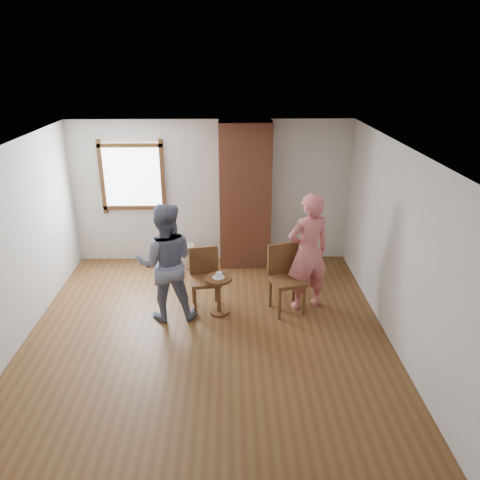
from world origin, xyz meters
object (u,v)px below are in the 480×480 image
object	(u,v)px
stoneware_crock	(186,255)
person_pink	(308,252)
man	(166,263)
dining_chair_left	(205,275)
side_table	(219,289)
dining_chair_right	(285,274)

from	to	relation	value
stoneware_crock	person_pink	distance (m)	2.58
man	dining_chair_left	bearing A→B (deg)	-155.17
side_table	man	xyz separation A→B (m)	(-0.74, -0.07, 0.48)
side_table	dining_chair_left	bearing A→B (deg)	132.62
dining_chair_right	person_pink	xyz separation A→B (m)	(0.33, 0.05, 0.34)
person_pink	man	bearing A→B (deg)	-11.82
dining_chair_left	side_table	distance (m)	0.34
dining_chair_left	dining_chair_right	bearing A→B (deg)	-13.17
side_table	dining_chair_right	bearing A→B (deg)	7.23
dining_chair_right	man	bearing A→B (deg)	171.01
dining_chair_left	dining_chair_right	distance (m)	1.22
dining_chair_left	dining_chair_right	xyz separation A→B (m)	(1.21, -0.10, 0.05)
man	person_pink	xyz separation A→B (m)	(2.07, 0.24, 0.03)
stoneware_crock	dining_chair_left	bearing A→B (deg)	-74.07
stoneware_crock	dining_chair_right	size ratio (longest dim) A/B	0.40
dining_chair_right	man	world-z (taller)	man
side_table	person_pink	world-z (taller)	person_pink
side_table	person_pink	size ratio (longest dim) A/B	0.33
stoneware_crock	dining_chair_right	xyz separation A→B (m)	(1.63, -1.57, 0.37)
dining_chair_left	person_pink	xyz separation A→B (m)	(1.54, -0.06, 0.38)
dining_chair_right	person_pink	world-z (taller)	person_pink
dining_chair_left	man	bearing A→B (deg)	-158.71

